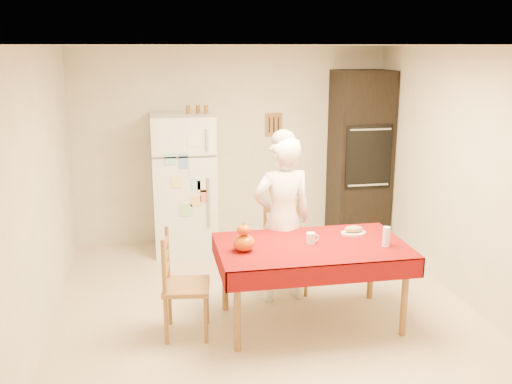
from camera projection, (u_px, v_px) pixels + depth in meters
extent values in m
plane|color=#CAB492|center=(266.00, 311.00, 5.53)|extent=(4.50, 4.50, 0.00)
cube|color=beige|center=(232.00, 145.00, 7.36)|extent=(4.00, 0.02, 2.50)
cube|color=beige|center=(350.00, 283.00, 3.08)|extent=(4.00, 0.02, 2.50)
cube|color=beige|center=(37.00, 196.00, 4.87)|extent=(0.02, 4.50, 2.50)
cube|color=beige|center=(467.00, 177.00, 5.57)|extent=(0.02, 4.50, 2.50)
cube|color=white|center=(267.00, 45.00, 4.91)|extent=(4.00, 4.50, 0.02)
cube|color=brown|center=(274.00, 125.00, 7.38)|extent=(0.22, 0.02, 0.30)
cube|color=white|center=(184.00, 184.00, 6.99)|extent=(0.75, 0.70, 1.70)
cube|color=silver|center=(207.00, 139.00, 6.54)|extent=(0.03, 0.03, 0.25)
cube|color=silver|center=(209.00, 202.00, 6.73)|extent=(0.03, 0.03, 0.60)
cube|color=black|center=(360.00, 157.00, 7.38)|extent=(0.70, 0.60, 2.20)
cube|color=black|center=(369.00, 157.00, 7.08)|extent=(0.59, 0.02, 0.80)
cylinder|color=brown|center=(237.00, 312.00, 4.72)|extent=(0.06, 0.06, 0.71)
cylinder|color=brown|center=(225.00, 276.00, 5.46)|extent=(0.06, 0.06, 0.71)
cylinder|color=brown|center=(404.00, 298.00, 4.98)|extent=(0.06, 0.06, 0.71)
cylinder|color=brown|center=(371.00, 265.00, 5.73)|extent=(0.06, 0.06, 0.71)
cube|color=brown|center=(312.00, 248.00, 5.13)|extent=(1.60, 0.90, 0.04)
cube|color=#600508|center=(312.00, 245.00, 5.12)|extent=(1.70, 1.00, 0.01)
cylinder|color=brown|center=(271.00, 279.00, 5.73)|extent=(0.04, 0.04, 0.43)
cylinder|color=brown|center=(265.00, 267.00, 6.06)|extent=(0.04, 0.04, 0.43)
cylinder|color=brown|center=(306.00, 277.00, 5.79)|extent=(0.04, 0.04, 0.43)
cylinder|color=brown|center=(298.00, 264.00, 6.12)|extent=(0.04, 0.04, 0.43)
cube|color=brown|center=(285.00, 250.00, 5.87)|extent=(0.42, 0.40, 0.04)
cube|color=brown|center=(282.00, 222.00, 5.97)|extent=(0.36, 0.03, 0.50)
cylinder|color=brown|center=(206.00, 320.00, 4.88)|extent=(0.04, 0.04, 0.43)
cylinder|color=brown|center=(166.00, 321.00, 4.86)|extent=(0.04, 0.04, 0.43)
cylinder|color=brown|center=(207.00, 302.00, 5.23)|extent=(0.04, 0.04, 0.43)
cylinder|color=brown|center=(170.00, 303.00, 5.21)|extent=(0.04, 0.04, 0.43)
cube|color=brown|center=(186.00, 287.00, 4.98)|extent=(0.45, 0.47, 0.04)
cube|color=brown|center=(166.00, 260.00, 4.91)|extent=(0.07, 0.36, 0.50)
imported|color=white|center=(282.00, 220.00, 5.60)|extent=(0.65, 0.47, 1.67)
cylinder|color=white|center=(311.00, 238.00, 5.13)|extent=(0.08, 0.08, 0.10)
ellipsoid|color=#D24104|center=(244.00, 243.00, 4.95)|extent=(0.20, 0.20, 0.15)
ellipsoid|color=#D23E04|center=(244.00, 230.00, 4.92)|extent=(0.12, 0.12, 0.09)
cylinder|color=white|center=(386.00, 236.00, 5.06)|extent=(0.07, 0.07, 0.18)
cylinder|color=white|center=(353.00, 233.00, 5.40)|extent=(0.24, 0.24, 0.02)
ellipsoid|color=tan|center=(354.00, 229.00, 5.39)|extent=(0.18, 0.10, 0.06)
cylinder|color=brown|center=(188.00, 110.00, 6.83)|extent=(0.05, 0.05, 0.10)
cylinder|color=brown|center=(198.00, 109.00, 6.85)|extent=(0.05, 0.05, 0.10)
cylinder|color=brown|center=(206.00, 109.00, 6.87)|extent=(0.05, 0.05, 0.10)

